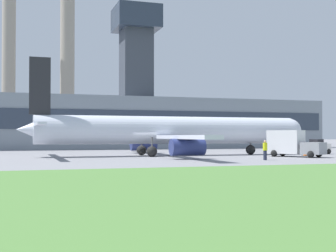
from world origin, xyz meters
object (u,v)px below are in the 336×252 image
airplane (168,131)px  baggage_truck (292,144)px  pushback_tug (317,147)px  ground_crew_person (265,150)px

airplane → baggage_truck: 13.10m
pushback_tug → ground_crew_person: bearing=-140.9°
airplane → ground_crew_person: 12.81m
baggage_truck → ground_crew_person: bearing=-140.3°
pushback_tug → ground_crew_person: ground_crew_person is taller
baggage_truck → ground_crew_person: (-5.95, -4.94, -0.42)m
airplane → pushback_tug: size_ratio=9.11×
pushback_tug → baggage_truck: (-6.87, -5.46, 0.55)m
airplane → pushback_tug: bearing=-3.6°
airplane → baggage_truck: bearing=-30.4°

